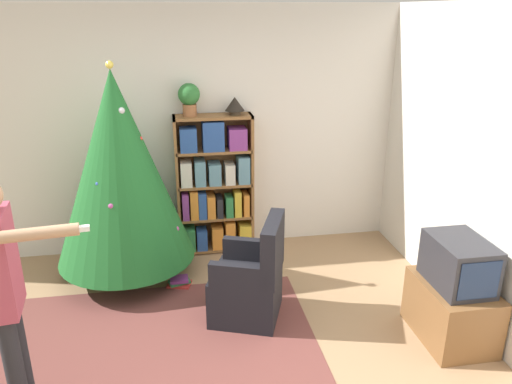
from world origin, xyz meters
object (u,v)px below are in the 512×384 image
standing_person (4,288)px  table_lamp (235,105)px  television (459,263)px  potted_plant (189,97)px  christmas_tree (120,169)px  bookshelf (215,187)px  armchair (251,283)px

standing_person → table_lamp: table_lamp is taller
television → potted_plant: bearing=135.5°
standing_person → potted_plant: 2.69m
christmas_tree → standing_person: (-0.52, -1.84, -0.14)m
potted_plant → table_lamp: potted_plant is taller
bookshelf → armchair: 1.42m
bookshelf → christmas_tree: bearing=-154.1°
bookshelf → christmas_tree: (-0.92, -0.45, 0.39)m
armchair → standing_person: 1.98m
christmas_tree → standing_person: bearing=-105.7°
bookshelf → television: bookshelf is taller
christmas_tree → standing_person: size_ratio=1.27×
christmas_tree → table_lamp: bearing=21.5°
television → armchair: (-1.55, 0.57, -0.36)m
bookshelf → television: (1.72, -1.91, -0.07)m
bookshelf → armchair: size_ratio=1.65×
standing_person → table_lamp: size_ratio=8.35×
standing_person → television: bearing=90.0°
armchair → bookshelf: bearing=-152.4°
christmas_tree → standing_person: 1.91m
armchair → standing_person: (-1.61, -0.94, 0.67)m
bookshelf → potted_plant: bearing=178.5°
standing_person → table_lamp: bearing=137.2°
armchair → christmas_tree: bearing=-109.2°
christmas_tree → armchair: christmas_tree is taller
potted_plant → armchair: bearing=-73.4°
bookshelf → standing_person: size_ratio=0.91×
potted_plant → table_lamp: bearing=0.0°
television → armchair: bearing=159.8°
television → potted_plant: potted_plant is taller
television → standing_person: bearing=-173.2°
television → potted_plant: size_ratio=1.69×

